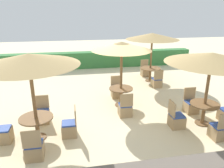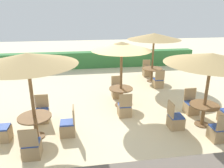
# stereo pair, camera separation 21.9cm
# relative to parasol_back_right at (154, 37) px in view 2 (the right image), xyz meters

# --- Properties ---
(ground_plane) EXTENTS (40.00, 40.00, 0.00)m
(ground_plane) POSITION_rel_parasol_back_right_xyz_m (-2.58, -3.29, -2.40)
(ground_plane) COLOR beige
(hedge_row) EXTENTS (13.00, 0.70, 1.04)m
(hedge_row) POSITION_rel_parasol_back_right_xyz_m (-2.58, 3.46, -1.88)
(hedge_row) COLOR #387A3D
(hedge_row) RESTS_ON ground_plane
(parasol_back_right) EXTENTS (2.73, 2.73, 2.57)m
(parasol_back_right) POSITION_rel_parasol_back_right_xyz_m (0.00, 0.00, 0.00)
(parasol_back_right) COLOR brown
(parasol_back_right) RESTS_ON ground_plane
(round_table_back_right) EXTENTS (1.08, 1.08, 0.73)m
(round_table_back_right) POSITION_rel_parasol_back_right_xyz_m (0.00, 0.00, -1.82)
(round_table_back_right) COLOR brown
(round_table_back_right) RESTS_ON ground_plane
(patio_chair_back_right_south) EXTENTS (0.46, 0.46, 0.93)m
(patio_chair_back_right_south) POSITION_rel_parasol_back_right_xyz_m (0.01, -0.98, -2.14)
(patio_chair_back_right_south) COLOR tan
(patio_chair_back_right_south) RESTS_ON ground_plane
(patio_chair_back_right_north) EXTENTS (0.46, 0.46, 0.93)m
(patio_chair_back_right_north) POSITION_rel_parasol_back_right_xyz_m (0.05, 0.96, -2.14)
(patio_chair_back_right_north) COLOR tan
(patio_chair_back_right_north) RESTS_ON ground_plane
(parasol_center) EXTENTS (2.27, 2.27, 2.58)m
(parasol_center) POSITION_rel_parasol_back_right_xyz_m (-2.23, -2.81, 0.01)
(parasol_center) COLOR brown
(parasol_center) RESTS_ON ground_plane
(round_table_center) EXTENTS (0.95, 0.95, 0.75)m
(round_table_center) POSITION_rel_parasol_back_right_xyz_m (-2.23, -2.81, -1.83)
(round_table_center) COLOR brown
(round_table_center) RESTS_ON ground_plane
(patio_chair_center_south) EXTENTS (0.46, 0.46, 0.93)m
(patio_chair_center_south) POSITION_rel_parasol_back_right_xyz_m (-2.28, -3.73, -2.14)
(patio_chair_center_south) COLOR tan
(patio_chair_center_south) RESTS_ON ground_plane
(patio_chair_center_north) EXTENTS (0.46, 0.46, 0.93)m
(patio_chair_center_north) POSITION_rel_parasol_back_right_xyz_m (-2.23, -1.91, -2.14)
(patio_chair_center_north) COLOR tan
(patio_chair_center_north) RESTS_ON ground_plane
(parasol_front_left) EXTENTS (2.79, 2.79, 2.61)m
(parasol_front_left) POSITION_rel_parasol_back_right_xyz_m (-5.23, -4.68, 0.04)
(parasol_front_left) COLOR brown
(parasol_front_left) RESTS_ON ground_plane
(round_table_front_left) EXTENTS (1.00, 1.00, 0.70)m
(round_table_front_left) POSITION_rel_parasol_back_right_xyz_m (-5.23, -4.68, -1.86)
(round_table_front_left) COLOR brown
(round_table_front_left) RESTS_ON ground_plane
(patio_chair_front_left_east) EXTENTS (0.46, 0.46, 0.93)m
(patio_chair_front_left_east) POSITION_rel_parasol_back_right_xyz_m (-4.27, -4.71, -2.14)
(patio_chair_front_left_east) COLOR tan
(patio_chair_front_left_east) RESTS_ON ground_plane
(patio_chair_front_left_west) EXTENTS (0.46, 0.46, 0.93)m
(patio_chair_front_left_west) POSITION_rel_parasol_back_right_xyz_m (-6.22, -4.71, -2.14)
(patio_chair_front_left_west) COLOR tan
(patio_chair_front_left_west) RESTS_ON ground_plane
(patio_chair_front_left_south) EXTENTS (0.46, 0.46, 0.93)m
(patio_chair_front_left_south) POSITION_rel_parasol_back_right_xyz_m (-5.18, -5.66, -2.14)
(patio_chair_front_left_south) COLOR tan
(patio_chair_front_left_south) RESTS_ON ground_plane
(patio_chair_front_left_north) EXTENTS (0.46, 0.46, 0.93)m
(patio_chair_front_left_north) POSITION_rel_parasol_back_right_xyz_m (-5.20, -3.70, -2.14)
(patio_chair_front_left_north) COLOR tan
(patio_chair_front_left_north) RESTS_ON ground_plane
(parasol_front_right) EXTENTS (2.91, 2.91, 2.46)m
(parasol_front_right) POSITION_rel_parasol_back_right_xyz_m (0.20, -4.77, -0.10)
(parasol_front_right) COLOR brown
(parasol_front_right) RESTS_ON ground_plane
(round_table_front_right) EXTENTS (0.95, 0.95, 0.75)m
(round_table_front_right) POSITION_rel_parasol_back_right_xyz_m (0.20, -4.77, -1.83)
(round_table_front_right) COLOR brown
(round_table_front_right) RESTS_ON ground_plane
(patio_chair_front_right_north) EXTENTS (0.46, 0.46, 0.93)m
(patio_chair_front_right_north) POSITION_rel_parasol_back_right_xyz_m (0.25, -3.88, -2.14)
(patio_chair_front_right_north) COLOR tan
(patio_chair_front_right_north) RESTS_ON ground_plane
(patio_chair_front_right_west) EXTENTS (0.46, 0.46, 0.93)m
(patio_chair_front_right_west) POSITION_rel_parasol_back_right_xyz_m (-0.80, -4.82, -2.14)
(patio_chair_front_right_west) COLOR tan
(patio_chair_front_right_west) RESTS_ON ground_plane
(patio_chair_front_right_south) EXTENTS (0.46, 0.46, 0.93)m
(patio_chair_front_right_south) POSITION_rel_parasol_back_right_xyz_m (0.16, -5.70, -2.14)
(patio_chair_front_right_south) COLOR tan
(patio_chair_front_right_south) RESTS_ON ground_plane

